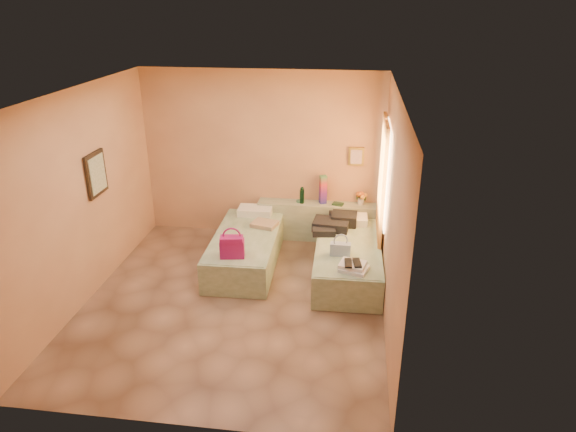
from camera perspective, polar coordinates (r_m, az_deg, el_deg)
name	(u,v)px	position (r m, az deg, el deg)	size (l,w,h in m)	color
ground	(235,300)	(7.16, -5.89, -9.29)	(4.50, 4.50, 0.00)	#A07B60
room_walls	(254,164)	(6.86, -3.75, 5.84)	(4.02, 4.51, 2.81)	tan
headboard_ledge	(319,221)	(8.71, 3.42, -0.57)	(2.05, 0.30, 0.65)	#ADB796
bed_left	(246,249)	(7.94, -4.71, -3.70)	(0.90, 2.00, 0.50)	#A9BD98
bed_right	(348,260)	(7.65, 6.64, -4.89)	(0.90, 2.00, 0.50)	#A9BD98
water_bottle	(302,196)	(8.54, 1.56, 2.28)	(0.07, 0.07, 0.27)	#12321D
rainbow_box	(323,190)	(8.52, 3.92, 2.95)	(0.11, 0.11, 0.48)	#A81462
small_dish	(299,201)	(8.62, 1.28, 1.66)	(0.11, 0.11, 0.03)	#458061
green_book	(338,204)	(8.54, 5.56, 1.33)	(0.17, 0.12, 0.03)	#234227
flower_vase	(361,197)	(8.57, 8.14, 2.12)	(0.20, 0.20, 0.26)	beige
magenta_handbag	(232,246)	(7.13, -6.22, -3.38)	(0.33, 0.19, 0.31)	#A81462
khaki_garment	(265,224)	(8.08, -2.62, -0.90)	(0.38, 0.30, 0.06)	tan
clothes_pile	(334,223)	(7.99, 5.16, -0.82)	(0.59, 0.59, 0.18)	black
blue_handbag	(340,249)	(7.19, 5.84, -3.69)	(0.28, 0.12, 0.18)	#3D5E94
towel_stack	(354,267)	(6.84, 7.34, -5.66)	(0.35, 0.30, 0.10)	white
sandal_pair	(353,263)	(6.80, 7.19, -5.23)	(0.19, 0.25, 0.03)	black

